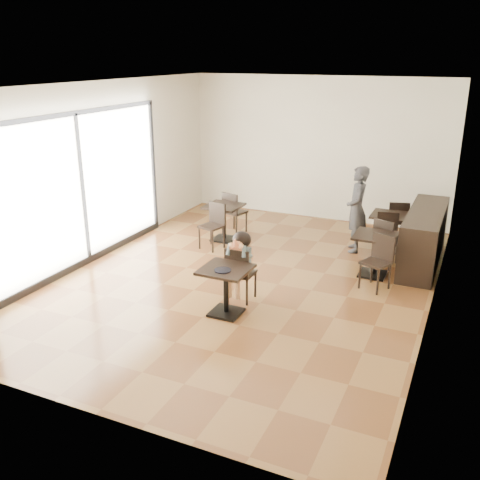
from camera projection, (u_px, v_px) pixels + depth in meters
The scene contains 23 objects.
floor at pixel (246, 279), 9.17m from camera, with size 6.00×8.00×0.01m, color brown.
ceiling at pixel (247, 85), 8.10m from camera, with size 6.00×8.00×0.01m, color silver.
wall_back at pixel (317, 149), 12.07m from camera, with size 6.00×0.01×3.20m, color silver.
wall_front at pixel (81, 277), 5.20m from camera, with size 6.00×0.01×3.20m, color silver.
wall_left at pixel (97, 172), 9.80m from camera, with size 0.01×8.00×3.20m, color silver.
wall_right at pixel (442, 209), 7.47m from camera, with size 0.01×8.00×3.20m, color silver.
storefront_window at pixel (81, 188), 9.43m from camera, with size 0.04×4.50×2.60m, color white.
child_table at pixel (226, 291), 7.82m from camera, with size 0.69×0.69×0.73m, color black, non-canonical shape.
child_chair at pixel (241, 273), 8.27m from camera, with size 0.39×0.39×0.88m, color black, non-canonical shape.
child at pixel (241, 266), 8.23m from camera, with size 0.39×0.55×1.10m, color slate, non-canonical shape.
plate at pixel (223, 270), 7.61m from camera, with size 0.25×0.25×0.01m, color black.
pizza_slice at pixel (236, 246), 7.93m from camera, with size 0.26×0.20×0.06m, color tan, non-canonical shape.
adult_patron at pixel (357, 209), 10.20m from camera, with size 0.61×0.40×1.67m, color #323236.
cafe_table_mid at pixel (374, 255), 9.18m from camera, with size 0.70×0.70×0.74m, color black, non-canonical shape.
cafe_table_left at pixel (224, 223), 10.94m from camera, with size 0.70×0.70×0.74m, color black, non-canonical shape.
cafe_table_back at pixel (388, 232), 10.38m from camera, with size 0.69×0.69×0.73m, color black, non-canonical shape.
chair_mid_a at pixel (388, 242), 9.58m from camera, with size 0.40×0.40×0.89m, color black, non-canonical shape.
chair_mid_b at pixel (376, 263), 8.64m from camera, with size 0.40×0.40×0.89m, color black, non-canonical shape.
chair_left_a at pixel (235, 212), 11.39m from camera, with size 0.40×0.40×0.89m, color black, non-canonical shape.
chair_left_b at pixel (211, 227), 10.44m from camera, with size 0.40×0.40×0.89m, color black, non-canonical shape.
chair_back_a at pixel (397, 221), 10.81m from camera, with size 0.39×0.39×0.88m, color black, non-canonical shape.
chair_back_b at pixel (387, 237), 9.86m from camera, with size 0.39×0.39×0.88m, color black, non-canonical shape.
service_counter at pixel (424, 237), 9.69m from camera, with size 0.60×2.40×1.00m, color black.
Camera 1 is at (3.38, -7.72, 3.67)m, focal length 40.00 mm.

